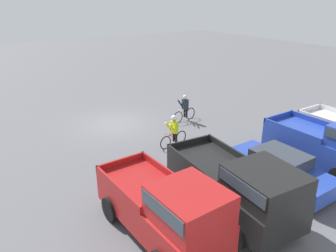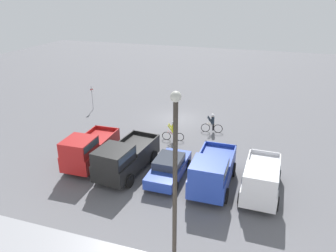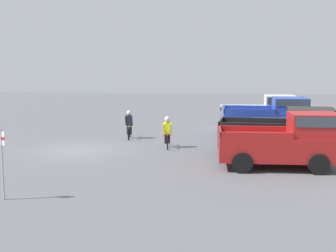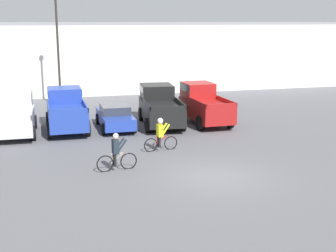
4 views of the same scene
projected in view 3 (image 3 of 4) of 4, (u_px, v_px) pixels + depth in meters
name	position (u px, v px, depth m)	size (l,w,h in m)	color
ground_plane	(79.00, 150.00, 23.86)	(80.00, 80.00, 0.00)	#56565B
pickup_truck_0	(265.00, 112.00, 30.66)	(2.21, 4.87, 2.25)	silver
pickup_truck_1	(271.00, 116.00, 27.89)	(2.31, 4.92, 2.34)	#233D9E
sedan_0	(269.00, 132.00, 25.25)	(1.97, 4.43, 1.41)	#233D9E
pickup_truck_2	(285.00, 131.00, 22.33)	(2.68, 5.52, 2.31)	black
pickup_truck_3	(288.00, 140.00, 19.65)	(2.26, 4.96, 2.38)	maroon
cyclist_0	(167.00, 131.00, 24.43)	(1.75, 0.50, 1.67)	black
cyclist_1	(129.00, 125.00, 27.25)	(1.79, 0.50, 1.67)	black
fire_lane_sign	(2.00, 157.00, 15.25)	(0.14, 0.29, 2.38)	#9E9EA3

